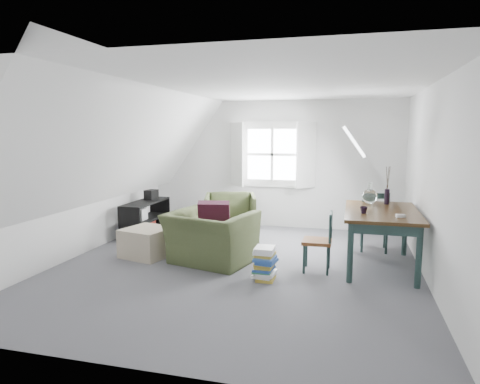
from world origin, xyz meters
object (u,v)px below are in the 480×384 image
(ottoman, at_px, (148,242))
(magazine_stack, at_px, (265,263))
(armchair_far, at_px, (230,239))
(media_shelf, at_px, (145,220))
(dining_chair_far, at_px, (374,220))
(dining_chair_near, at_px, (320,240))
(dining_table, at_px, (381,218))
(armchair_near, at_px, (211,262))

(ottoman, bearing_deg, magazine_stack, -16.51)
(armchair_far, relative_size, media_shelf, 0.73)
(dining_chair_far, distance_m, dining_chair_near, 1.47)
(dining_chair_near, distance_m, media_shelf, 3.47)
(dining_chair_far, bearing_deg, magazine_stack, 68.12)
(dining_chair_far, bearing_deg, dining_table, 109.70)
(armchair_near, distance_m, armchair_far, 1.41)
(armchair_far, xyz_separation_m, ottoman, (-0.93, -1.34, 0.22))
(ottoman, height_order, dining_chair_near, dining_chair_near)
(dining_table, height_order, media_shelf, dining_table)
(magazine_stack, bearing_deg, armchair_far, 117.96)
(ottoman, xyz_separation_m, dining_table, (3.41, 0.33, 0.49))
(dining_chair_far, xyz_separation_m, dining_chair_near, (-0.77, -1.25, -0.07))
(armchair_near, xyz_separation_m, dining_chair_near, (1.55, 0.01, 0.43))
(armchair_near, relative_size, magazine_stack, 2.71)
(dining_table, relative_size, dining_chair_far, 1.69)
(armchair_near, xyz_separation_m, armchair_far, (-0.11, 1.40, 0.00))
(armchair_near, relative_size, media_shelf, 0.93)
(dining_table, xyz_separation_m, media_shelf, (-4.06, 0.84, -0.42))
(dining_chair_near, bearing_deg, media_shelf, -126.83)
(armchair_far, xyz_separation_m, dining_table, (2.48, -1.01, 0.71))
(dining_table, height_order, dining_chair_near, dining_chair_near)
(armchair_near, distance_m, media_shelf, 2.12)
(armchair_far, height_order, dining_chair_near, dining_chair_near)
(dining_table, distance_m, dining_chair_far, 0.89)
(dining_chair_near, bearing_deg, armchair_far, -146.04)
(dining_table, bearing_deg, ottoman, -177.06)
(armchair_far, distance_m, dining_table, 2.77)
(ottoman, distance_m, media_shelf, 1.34)
(media_shelf, bearing_deg, armchair_near, -37.66)
(ottoman, distance_m, dining_table, 3.46)
(media_shelf, height_order, magazine_stack, media_shelf)
(armchair_far, bearing_deg, dining_chair_near, -56.05)
(armchair_far, xyz_separation_m, media_shelf, (-1.58, -0.17, 0.29))
(armchair_far, bearing_deg, dining_table, -38.37)
(armchair_far, distance_m, dining_chair_far, 2.49)
(armchair_far, distance_m, magazine_stack, 2.18)
(dining_table, bearing_deg, media_shelf, 165.73)
(dining_chair_far, height_order, dining_chair_near, dining_chair_far)
(magazine_stack, bearing_deg, ottoman, 163.49)
(ottoman, height_order, magazine_stack, ottoman)
(ottoman, relative_size, media_shelf, 0.53)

